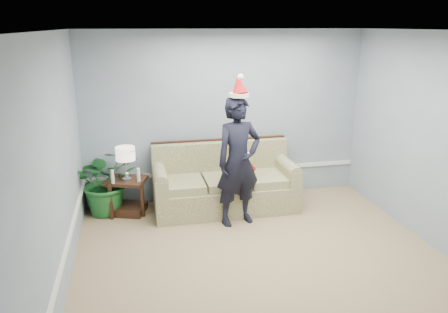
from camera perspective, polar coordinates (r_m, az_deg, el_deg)
name	(u,v)px	position (r m, az deg, el deg)	size (l,w,h in m)	color
room_shell	(276,164)	(4.64, 6.80, -0.93)	(4.54, 5.04, 2.74)	tan
wainscot_trim	(160,208)	(5.84, -8.42, -6.64)	(4.49, 4.99, 0.06)	white
sofa	(224,185)	(6.80, 0.00, -3.79)	(2.17, 0.93, 1.02)	#485528
side_table	(127,200)	(6.80, -12.55, -5.54)	(0.69, 0.63, 0.55)	#3C2215
table_lamp	(125,155)	(6.53, -12.76, 0.19)	(0.28, 0.28, 0.51)	silver
candle_pair	(126,176)	(6.51, -12.72, -2.54)	(0.42, 0.05, 0.21)	silver
houseplant	(106,180)	(6.79, -15.11, -3.02)	(0.93, 0.81, 1.04)	#1C6229
man	(238,162)	(6.10, 1.89, -0.69)	(0.67, 0.44, 1.84)	black
santa_hat	(239,86)	(5.88, 1.95, 9.13)	(0.34, 0.37, 0.32)	white
teddy_bear	(245,168)	(6.59, 2.73, -1.55)	(0.26, 0.29, 0.40)	white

